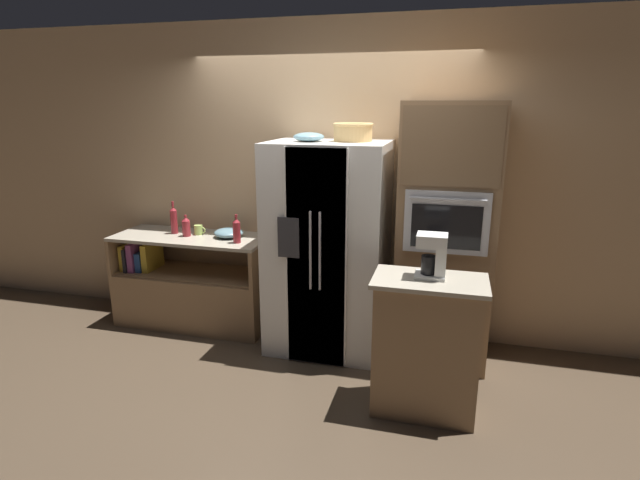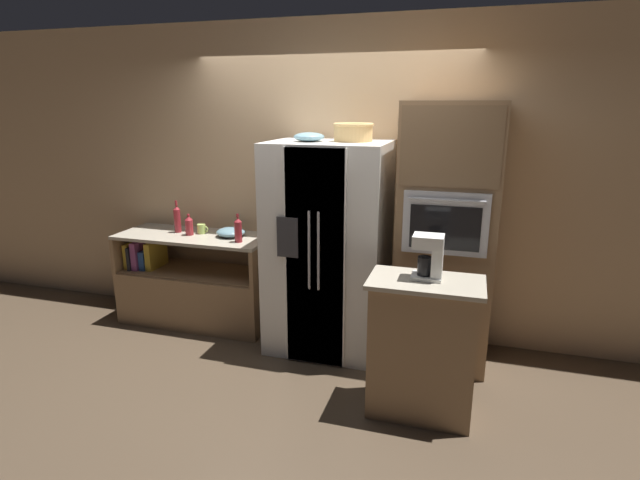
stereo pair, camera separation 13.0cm
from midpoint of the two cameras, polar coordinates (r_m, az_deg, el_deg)
ground_plane at (r=4.55m, az=0.31°, el=-11.96°), size 20.00×20.00×0.00m
wall_back at (r=4.58m, az=2.13°, el=6.71°), size 12.00×0.06×2.80m
counter_left at (r=5.04m, az=-13.31°, el=-5.58°), size 1.47×0.59×0.88m
refrigerator at (r=4.26m, az=1.83°, el=-0.91°), size 0.98×0.82×1.79m
wall_oven at (r=4.13m, az=15.09°, el=0.39°), size 0.75×0.74×2.11m
island_counter at (r=3.55m, az=12.68°, el=-11.85°), size 0.75×0.45×0.97m
wicker_basket at (r=4.10m, az=4.76°, el=12.25°), size 0.33×0.33×0.15m
fruit_bowl at (r=4.08m, az=-0.34°, el=11.70°), size 0.25×0.25×0.07m
bottle_tall at (r=4.50m, az=-8.53°, el=1.18°), size 0.07×0.07×0.26m
bottle_short at (r=4.84m, az=-14.00°, el=1.65°), size 0.08×0.08×0.20m
bottle_wide at (r=4.97m, az=-15.28°, el=2.36°), size 0.06×0.06×0.31m
mug at (r=4.88m, az=-12.64°, el=1.25°), size 0.11×0.08×0.09m
mixing_bowl at (r=4.73m, az=-9.37°, el=0.91°), size 0.27×0.27×0.08m
coffee_maker at (r=3.34m, az=13.67°, el=-1.71°), size 0.20×0.16×0.30m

